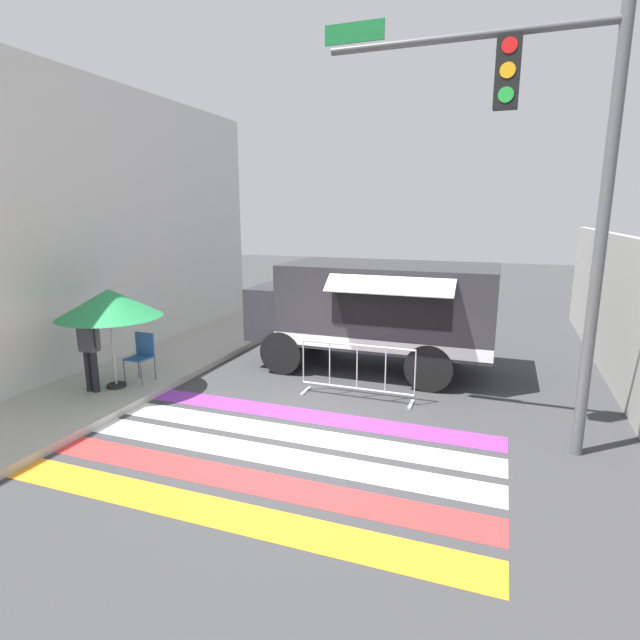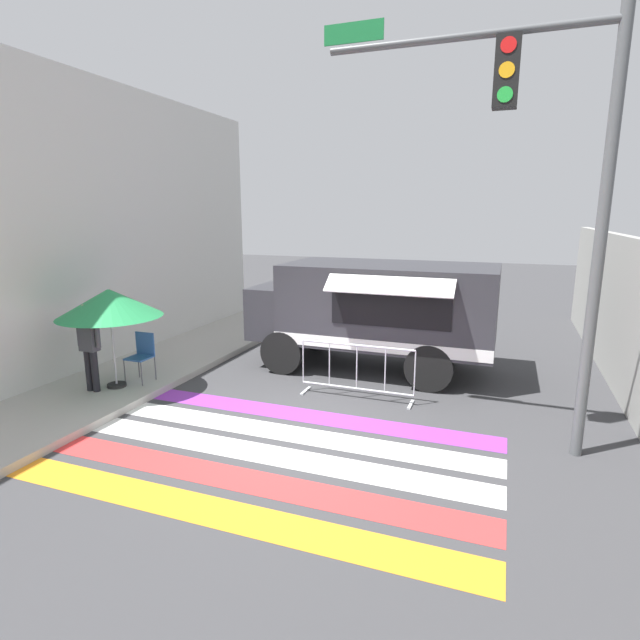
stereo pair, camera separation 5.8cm
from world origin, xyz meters
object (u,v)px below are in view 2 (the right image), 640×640
Objects in this scene: folding_chair at (142,352)px; vendor_person at (89,342)px; food_truck at (371,306)px; traffic_signal_pole at (546,159)px; barricade_front at (357,372)px; patio_umbrella at (109,303)px.

folding_chair is 0.58× the size of vendor_person.
traffic_signal_pole is at bearing -43.25° from food_truck.
folding_chair is at bearing -145.03° from food_truck.
vendor_person is at bearing -159.98° from barricade_front.
barricade_front is at bearing -5.47° from folding_chair.
food_truck is 5.38m from patio_umbrella.
food_truck is 4.92m from folding_chair.
vendor_person is (-0.24, -0.34, -0.70)m from patio_umbrella.
vendor_person is at bearing -140.99° from food_truck.
traffic_signal_pole is 3.18× the size of patio_umbrella.
food_truck reaches higher than barricade_front.
patio_umbrella reaches higher than folding_chair.
traffic_signal_pole reaches higher than patio_umbrella.
food_truck is 5.13m from traffic_signal_pole.
traffic_signal_pole reaches higher than food_truck.
food_truck is 3.13× the size of vendor_person.
food_truck is 2.13m from barricade_front.
vendor_person is at bearing -175.01° from traffic_signal_pole.
food_truck is 5.42× the size of folding_chair.
patio_umbrella is (-7.39, -0.32, -2.40)m from traffic_signal_pole.
traffic_signal_pole is 2.79× the size of barricade_front.
barricade_front is at bearing 32.23° from vendor_person.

